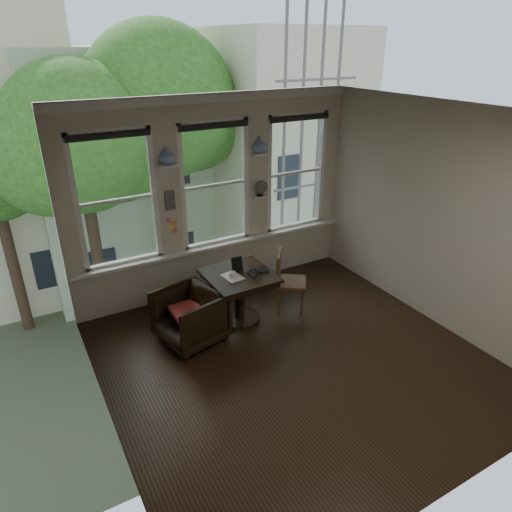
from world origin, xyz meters
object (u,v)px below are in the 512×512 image
armchair_left (190,316)px  laptop (258,272)px  table (240,298)px  side_chair_right (291,282)px  mug (232,275)px

armchair_left → laptop: 1.10m
table → armchair_left: bearing=-173.0°
armchair_left → laptop: laptop is taller
side_chair_right → mug: bearing=124.6°
table → armchair_left: table is taller
laptop → mug: (-0.39, 0.02, 0.04)m
table → side_chair_right: bearing=-7.2°
side_chair_right → laptop: size_ratio=2.87×
table → laptop: (0.24, -0.10, 0.39)m
side_chair_right → laptop: 0.63m
laptop → mug: size_ratio=3.06×
table → laptop: 0.47m
laptop → table: bearing=-177.5°
table → mug: (-0.15, -0.07, 0.42)m
mug → laptop: bearing=-3.4°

